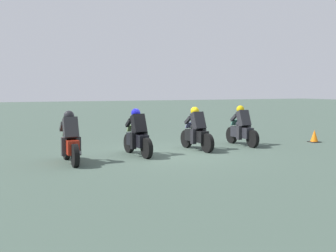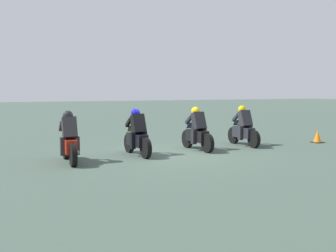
# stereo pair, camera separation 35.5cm
# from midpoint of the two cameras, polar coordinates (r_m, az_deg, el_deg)

# --- Properties ---
(ground_plane) EXTENTS (120.00, 120.00, 0.00)m
(ground_plane) POSITION_cam_midpoint_polar(r_m,az_deg,el_deg) (14.03, 1.15, -3.73)
(ground_plane) COLOR #3F5247
(rider_lane_a) EXTENTS (2.04, 0.54, 1.51)m
(rider_lane_a) POSITION_cam_midpoint_polar(r_m,az_deg,el_deg) (16.21, 10.73, -0.42)
(rider_lane_a) COLOR black
(rider_lane_a) RESTS_ON ground_plane
(rider_lane_b) EXTENTS (2.04, 0.55, 1.51)m
(rider_lane_b) POSITION_cam_midpoint_polar(r_m,az_deg,el_deg) (14.81, 4.63, -0.85)
(rider_lane_b) COLOR black
(rider_lane_b) RESTS_ON ground_plane
(rider_lane_c) EXTENTS (2.04, 0.55, 1.51)m
(rider_lane_c) POSITION_cam_midpoint_polar(r_m,az_deg,el_deg) (13.62, -3.43, -1.36)
(rider_lane_c) COLOR black
(rider_lane_c) RESTS_ON ground_plane
(rider_lane_d) EXTENTS (2.04, 0.54, 1.51)m
(rider_lane_d) POSITION_cam_midpoint_polar(r_m,az_deg,el_deg) (12.53, -12.35, -2.02)
(rider_lane_d) COLOR black
(rider_lane_d) RESTS_ON ground_plane
(traffic_cone) EXTENTS (0.40, 0.40, 0.50)m
(traffic_cone) POSITION_cam_midpoint_polar(r_m,az_deg,el_deg) (17.91, 19.98, -1.38)
(traffic_cone) COLOR black
(traffic_cone) RESTS_ON ground_plane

